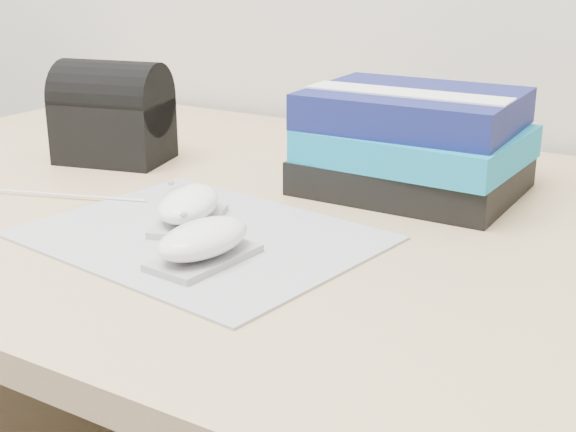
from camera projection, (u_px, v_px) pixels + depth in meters
The scene contains 7 objects.
desk at pixel (408, 393), 0.97m from camera, with size 1.60×0.80×0.73m.
mousepad at pixel (201, 236), 0.81m from camera, with size 0.33×0.26×0.00m, color gray.
mouse_rear at pixel (189, 206), 0.84m from camera, with size 0.09×0.12×0.04m.
mouse_front at pixel (204, 242), 0.74m from camera, with size 0.07×0.11×0.04m.
usb_cable at pixel (57, 194), 0.94m from camera, with size 0.00×0.00×0.22m, color white.
book_stack at pixel (414, 142), 0.95m from camera, with size 0.25×0.20×0.12m.
pouch at pixel (113, 113), 1.08m from camera, with size 0.16×0.13×0.14m.
Camera 1 is at (0.32, 0.84, 1.01)m, focal length 50.00 mm.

